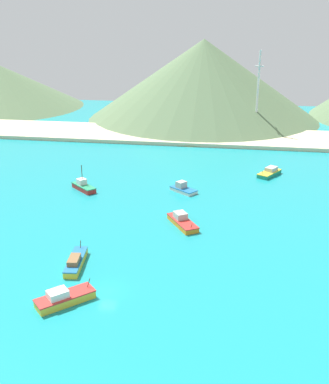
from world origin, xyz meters
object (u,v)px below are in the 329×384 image
Objects in this scene: fishing_boat_0 at (183,189)px; fishing_boat_2 at (76,262)px; fishing_boat_10 at (83,186)px; radio_tower at (258,93)px; fishing_boat_3 at (64,298)px; fishing_boat_5 at (270,173)px; fishing_boat_6 at (182,221)px.

fishing_boat_2 is at bearing -109.16° from fishing_boat_0.
radio_tower reaches higher than fishing_boat_10.
fishing_boat_0 is at bearing -106.47° from radio_tower.
fishing_boat_2 is 0.33× the size of radio_tower.
fishing_boat_3 is at bearing -104.92° from radio_tower.
fishing_boat_0 is 51.27m from fishing_boat_3.
fishing_boat_3 is 73.71m from fishing_boat_5.
fishing_boat_3 reaches higher than fishing_boat_5.
radio_tower is at bearing 75.08° from fishing_boat_3.
fishing_boat_10 is at bearing 106.35° from fishing_boat_2.
fishing_boat_10 is at bearing -173.52° from fishing_boat_0.
fishing_boat_5 is at bearing 61.78° from fishing_boat_6.
fishing_boat_5 is (21.29, 16.04, 0.03)m from fishing_boat_0.
fishing_boat_0 is 26.66m from fishing_boat_5.
fishing_boat_3 reaches higher than fishing_boat_6.
fishing_boat_0 is 19.57m from fishing_boat_6.
fishing_boat_10 is (-26.44, 16.69, 0.09)m from fishing_boat_6.
fishing_boat_10 is (-24.18, -2.75, 0.13)m from fishing_boat_0.
fishing_boat_0 reaches higher than fishing_boat_5.
fishing_boat_6 is at bearing -32.27° from fishing_boat_10.
fishing_boat_10 is at bearing -123.40° from radio_tower.
fishing_boat_5 is 0.91× the size of fishing_boat_6.
fishing_boat_10 is (-45.48, -18.79, 0.10)m from fishing_boat_5.
fishing_boat_3 is at bearing -74.99° from fishing_boat_10.
radio_tower is at bearing 56.60° from fishing_boat_10.
fishing_boat_10 is (-10.64, 36.25, 0.10)m from fishing_boat_2.
fishing_boat_0 is 0.97× the size of fishing_boat_10.
fishing_boat_3 is 0.29× the size of radio_tower.
fishing_boat_6 is at bearing -118.22° from fishing_boat_5.
fishing_boat_6 is (-19.04, -35.48, 0.02)m from fishing_boat_5.
fishing_boat_0 is 0.77× the size of fishing_boat_6.
fishing_boat_5 is 49.21m from fishing_boat_10.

